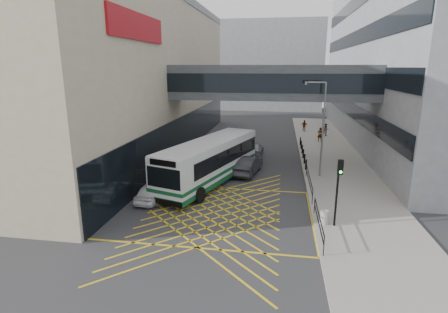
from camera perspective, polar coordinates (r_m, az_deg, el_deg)
The scene contains 18 objects.
ground at distance 22.14m, azimuth -1.68°, elevation -9.10°, with size 120.00×120.00×0.00m, color #333335.
building_whsmith at distance 42.07m, azimuth -22.64°, elevation 12.21°, with size 24.17×42.00×16.00m.
building_far at distance 80.15m, azimuth 5.17°, elevation 14.49°, with size 28.00×16.00×18.00m, color gray.
skybridge at distance 31.97m, azimuth 7.79°, elevation 11.90°, with size 20.00×4.10×3.00m.
pavement at distance 36.37m, azimuth 17.02°, elevation -0.15°, with size 6.00×54.00×0.16m, color gray.
box_junction at distance 22.14m, azimuth -1.68°, elevation -9.09°, with size 12.00×9.00×0.01m.
bus at distance 27.09m, azimuth -2.18°, elevation -0.61°, with size 6.27×12.33×3.38m.
car_white at distance 24.34m, azimuth -11.57°, elevation -5.55°, with size 1.65×4.03×1.28m, color white.
car_dark at distance 29.66m, azimuth 3.81°, elevation -1.36°, with size 1.96×5.01×1.57m, color black.
car_silver at distance 36.03m, azimuth 4.94°, elevation 1.26°, with size 1.81×4.28×1.33m, color gray.
traffic_light at distance 20.00m, azimuth 18.17°, elevation -4.20°, with size 0.30×0.46×3.90m.
street_lamp at distance 28.76m, azimuth 15.57°, elevation 5.18°, with size 1.73×0.45×7.58m.
litter_bin at distance 20.91m, azimuth 16.03°, elevation -9.50°, with size 0.46×0.46×0.79m, color #ADA89E.
kerb_railings at distance 23.23m, azimuth 14.32°, elevation -6.07°, with size 0.05×12.54×1.00m.
bollards at distance 35.96m, azimuth 12.74°, elevation 0.84°, with size 0.14×10.14×0.90m.
pedestrian_a at distance 43.30m, azimuth 15.39°, elevation 3.48°, with size 0.67×0.48×1.68m, color gray.
pedestrian_b at distance 46.97m, azimuth 16.30°, elevation 4.20°, with size 0.78×0.46×1.61m, color gray.
pedestrian_c at distance 49.65m, azimuth 12.98°, elevation 4.91°, with size 0.92×0.44×1.56m, color gray.
Camera 1 is at (3.88, -19.93, 8.84)m, focal length 28.00 mm.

